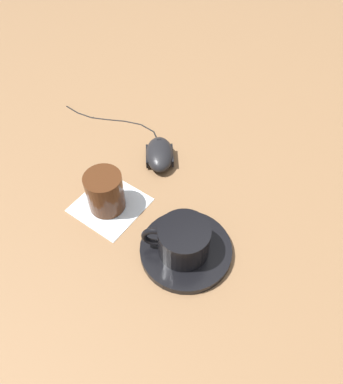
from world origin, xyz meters
TOP-DOWN VIEW (x-y plane):
  - ground_plane at (0.00, 0.00)m, footprint 3.00×3.00m
  - saucer at (-0.10, -0.02)m, footprint 0.16×0.16m
  - coffee_cup at (-0.10, -0.02)m, footprint 0.09×0.11m
  - computer_mouse at (0.12, -0.08)m, footprint 0.11×0.09m
  - mouse_cable at (0.28, -0.04)m, footprint 0.22×0.15m
  - napkin_under_glass at (0.05, 0.06)m, footprint 0.16×0.16m
  - drinking_glass at (0.06, 0.06)m, footprint 0.07×0.07m

SIDE VIEW (x-z plane):
  - ground_plane at x=0.00m, z-range 0.00..0.00m
  - napkin_under_glass at x=0.05m, z-range 0.00..0.00m
  - mouse_cable at x=0.28m, z-range 0.00..0.00m
  - saucer at x=-0.10m, z-range 0.00..0.01m
  - computer_mouse at x=0.12m, z-range 0.00..0.04m
  - drinking_glass at x=0.06m, z-range 0.00..0.08m
  - coffee_cup at x=-0.10m, z-range 0.01..0.07m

